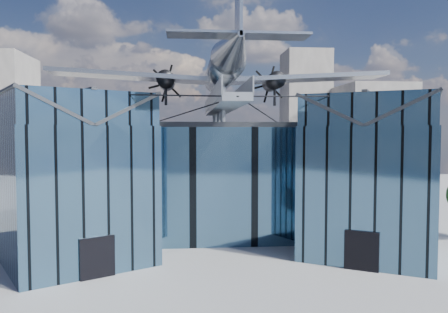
{
  "coord_description": "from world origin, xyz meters",
  "views": [
    {
      "loc": [
        -2.97,
        -31.8,
        8.98
      ],
      "look_at": [
        0.0,
        2.0,
        7.2
      ],
      "focal_mm": 35.0,
      "sensor_mm": 36.0,
      "label": 1
    }
  ],
  "objects": [
    {
      "name": "ground_plane",
      "position": [
        0.0,
        0.0,
        0.0
      ],
      "size": [
        120.0,
        120.0,
        0.0
      ],
      "primitive_type": "plane",
      "color": "gray"
    },
    {
      "name": "museum",
      "position": [
        0.0,
        5.82,
        5.54
      ],
      "size": [
        32.88,
        24.5,
        17.6
      ],
      "color": "#3F6380",
      "rests_on": "ground"
    },
    {
      "name": "bg_towers",
      "position": [
        1.45,
        50.49,
        10.01
      ],
      "size": [
        77.0,
        24.5,
        26.0
      ],
      "color": "gray",
      "rests_on": "ground"
    }
  ]
}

